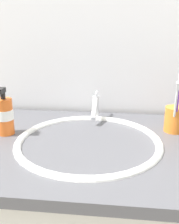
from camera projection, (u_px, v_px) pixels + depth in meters
tiled_wall_back at (109, 30)px, 1.07m from camera, size 2.15×0.04×2.40m
sink_basin at (88, 152)px, 0.86m from camera, size 0.45×0.45×0.10m
faucet at (95, 107)px, 1.04m from camera, size 0.02×0.14×0.10m
toothbrush_cup at (175, 119)px, 0.93m from camera, size 0.07×0.07×0.09m
toothbrush_blue at (177, 100)px, 0.88m from camera, size 0.01×0.04×0.20m
toothbrush_white at (176, 105)px, 0.87m from camera, size 0.02×0.06×0.18m
toothbrush_purple at (178, 102)px, 0.87m from camera, size 0.02×0.06×0.19m
soap_dispenser at (5, 115)px, 0.90m from camera, size 0.06×0.06×0.16m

